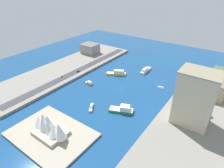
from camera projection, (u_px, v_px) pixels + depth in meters
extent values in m
plane|color=navy|center=(120.00, 88.00, 237.80)|extent=(440.00, 440.00, 0.00)
cube|color=gray|center=(201.00, 115.00, 188.10)|extent=(70.00, 240.00, 3.05)
cube|color=gray|center=(68.00, 68.00, 286.00)|extent=(70.00, 240.00, 3.05)
cube|color=#A89E89|center=(51.00, 134.00, 165.02)|extent=(72.20, 51.04, 2.00)
cube|color=#38383D|center=(78.00, 71.00, 274.17)|extent=(12.02, 228.00, 0.15)
cube|color=#999EA3|center=(91.00, 108.00, 199.22)|extent=(10.56, 14.14, 1.93)
cone|color=#999EA3|center=(90.00, 112.00, 192.39)|extent=(2.40, 2.40, 1.74)
cube|color=white|center=(91.00, 106.00, 198.90)|extent=(4.88, 5.97, 2.21)
cube|color=beige|center=(91.00, 107.00, 198.72)|extent=(10.14, 13.58, 0.10)
cube|color=white|center=(161.00, 88.00, 236.56)|extent=(8.52, 3.18, 1.15)
cone|color=white|center=(158.00, 86.00, 239.19)|extent=(1.15, 1.15, 1.04)
cube|color=white|center=(162.00, 87.00, 235.22)|extent=(3.76, 1.83, 1.13)
cube|color=beige|center=(161.00, 87.00, 236.26)|extent=(8.17, 3.05, 0.10)
cylinder|color=silver|center=(161.00, 84.00, 234.17)|extent=(0.24, 0.24, 9.61)
cube|color=yellow|center=(116.00, 74.00, 269.17)|extent=(27.49, 19.87, 2.78)
cone|color=yellow|center=(106.00, 73.00, 270.51)|extent=(3.41, 3.41, 2.51)
cube|color=white|center=(119.00, 72.00, 267.09)|extent=(15.24, 12.19, 4.39)
cube|color=beige|center=(116.00, 73.00, 268.46)|extent=(26.39, 19.07, 0.10)
cube|color=#2D8C4C|center=(121.00, 110.00, 194.65)|extent=(26.40, 17.81, 2.76)
cone|color=#2D8C4C|center=(109.00, 109.00, 197.17)|extent=(3.26, 3.26, 2.49)
cube|color=white|center=(125.00, 108.00, 192.09)|extent=(11.73, 10.47, 4.77)
cube|color=beige|center=(121.00, 109.00, 193.95)|extent=(25.35, 17.10, 0.10)
cube|color=silver|center=(146.00, 71.00, 278.41)|extent=(6.82, 26.39, 2.79)
cone|color=silver|center=(150.00, 67.00, 288.39)|extent=(2.56, 2.56, 2.51)
cube|color=white|center=(145.00, 69.00, 274.83)|extent=(4.92, 13.21, 3.19)
cube|color=beige|center=(146.00, 70.00, 277.70)|extent=(6.55, 25.33, 0.10)
cube|color=orange|center=(89.00, 83.00, 245.36)|extent=(11.84, 6.12, 1.86)
cone|color=orange|center=(86.00, 82.00, 249.17)|extent=(1.94, 1.94, 1.68)
cube|color=white|center=(89.00, 82.00, 243.33)|extent=(6.63, 4.50, 2.54)
cube|color=beige|center=(89.00, 83.00, 244.88)|extent=(11.37, 5.87, 0.10)
cube|color=#C6B793|center=(195.00, 99.00, 164.54)|extent=(31.41, 23.98, 51.13)
cube|color=gray|center=(202.00, 72.00, 151.82)|extent=(32.67, 24.94, 0.80)
cube|color=tan|center=(213.00, 89.00, 211.51)|extent=(26.15, 23.71, 18.01)
cube|color=#7C6B55|center=(215.00, 82.00, 206.90)|extent=(27.20, 24.66, 0.80)
cube|color=gray|center=(90.00, 49.00, 337.18)|extent=(27.72, 23.99, 15.38)
cube|color=slate|center=(90.00, 44.00, 333.22)|extent=(28.82, 24.95, 0.80)
cylinder|color=black|center=(61.00, 78.00, 254.44)|extent=(0.27, 0.65, 0.64)
cylinder|color=black|center=(60.00, 77.00, 255.24)|extent=(0.27, 0.65, 0.64)
cylinder|color=black|center=(63.00, 77.00, 256.93)|extent=(0.27, 0.65, 0.64)
cylinder|color=black|center=(62.00, 76.00, 257.73)|extent=(0.27, 0.65, 0.64)
cube|color=white|center=(62.00, 77.00, 255.92)|extent=(2.06, 4.94, 0.86)
cube|color=#262D38|center=(62.00, 76.00, 255.75)|extent=(1.75, 2.79, 0.58)
cylinder|color=black|center=(79.00, 71.00, 272.22)|extent=(0.27, 0.65, 0.64)
cylinder|color=black|center=(79.00, 71.00, 271.40)|extent=(0.27, 0.65, 0.64)
cylinder|color=black|center=(77.00, 72.00, 269.95)|extent=(0.27, 0.65, 0.64)
cylinder|color=black|center=(78.00, 72.00, 269.12)|extent=(0.27, 0.65, 0.64)
cube|color=black|center=(78.00, 71.00, 270.54)|extent=(1.89, 4.73, 0.75)
cube|color=#262D38|center=(78.00, 71.00, 270.04)|extent=(1.62, 2.66, 0.62)
cylinder|color=black|center=(90.00, 66.00, 283.52)|extent=(0.18, 0.18, 5.50)
cube|color=black|center=(90.00, 64.00, 281.93)|extent=(0.36, 0.36, 1.00)
sphere|color=red|center=(90.00, 63.00, 281.76)|extent=(0.24, 0.24, 0.24)
sphere|color=yellow|center=(90.00, 64.00, 281.93)|extent=(0.24, 0.24, 0.24)
sphere|color=green|center=(90.00, 64.00, 282.10)|extent=(0.24, 0.24, 0.24)
cube|color=#BCAD93|center=(51.00, 132.00, 163.79)|extent=(28.22, 21.61, 3.00)
cone|color=white|center=(60.00, 131.00, 152.67)|extent=(11.37, 9.66, 16.02)
cone|color=white|center=(54.00, 129.00, 157.27)|extent=(14.70, 12.99, 13.17)
cone|color=white|center=(49.00, 124.00, 158.94)|extent=(12.28, 10.02, 18.04)
cone|color=white|center=(44.00, 121.00, 162.92)|extent=(13.16, 11.83, 16.09)
cone|color=white|center=(39.00, 121.00, 168.69)|extent=(12.12, 11.42, 9.27)
cylinder|color=brown|center=(206.00, 113.00, 185.08)|extent=(0.50, 0.50, 3.57)
sphere|color=#2D7233|center=(207.00, 110.00, 183.04)|extent=(5.98, 5.98, 5.98)
cylinder|color=brown|center=(207.00, 119.00, 177.10)|extent=(0.50, 0.50, 3.45)
sphere|color=#2D7233|center=(208.00, 116.00, 175.30)|extent=(4.86, 4.86, 4.86)
cylinder|color=brown|center=(205.00, 123.00, 172.50)|extent=(0.50, 0.50, 3.72)
sphere|color=#2D7233|center=(206.00, 119.00, 170.24)|extent=(6.89, 6.89, 6.89)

